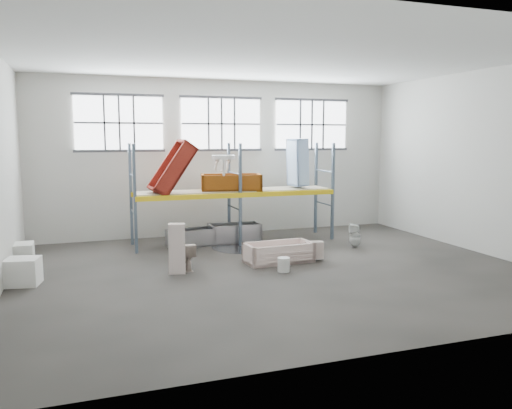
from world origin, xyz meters
name	(u,v)px	position (x,y,z in m)	size (l,w,h in m)	color
floor	(276,272)	(0.00, 0.00, -0.05)	(12.00, 10.00, 0.10)	#49443E
ceiling	(277,54)	(0.00, 0.00, 5.05)	(12.00, 10.00, 0.10)	silver
wall_back	(221,158)	(0.00, 5.05, 2.50)	(12.00, 0.10, 5.00)	#BBB8AE
wall_front	(406,185)	(0.00, -5.05, 2.50)	(12.00, 0.10, 5.00)	#A8A59B
wall_right	(483,162)	(6.05, 0.00, 2.50)	(0.10, 10.00, 5.00)	#ABA99F
window_left	(119,123)	(-3.20, 4.94, 3.60)	(2.60, 0.04, 1.60)	white
window_mid	(221,124)	(0.00, 4.94, 3.60)	(2.60, 0.04, 1.60)	white
window_right	(311,125)	(3.20, 4.94, 3.60)	(2.60, 0.04, 1.60)	white
rack_upright_la	(135,199)	(-3.00, 2.90, 1.50)	(0.08, 0.08, 3.00)	slate
rack_upright_lb	(131,195)	(-3.00, 4.10, 1.50)	(0.08, 0.08, 3.00)	slate
rack_upright_ma	(240,195)	(0.00, 2.90, 1.50)	(0.08, 0.08, 3.00)	slate
rack_upright_mb	(229,191)	(0.00, 4.10, 1.50)	(0.08, 0.08, 3.00)	slate
rack_upright_ra	(333,192)	(3.00, 2.90, 1.50)	(0.08, 0.08, 3.00)	slate
rack_upright_rb	(316,188)	(3.00, 4.10, 1.50)	(0.08, 0.08, 3.00)	slate
rack_beam_front	(240,195)	(0.00, 2.90, 1.50)	(6.00, 0.10, 0.14)	yellow
rack_beam_back	(229,191)	(0.00, 4.10, 1.50)	(6.00, 0.10, 0.14)	yellow
shelf_deck	(234,190)	(0.00, 3.50, 1.58)	(5.90, 1.10, 0.03)	gray
wet_patch	(243,247)	(0.00, 2.70, 0.00)	(1.80, 1.80, 0.00)	black
bathtub_beige	(278,252)	(0.33, 0.69, 0.25)	(1.71, 0.80, 0.50)	beige
cistern_spare	(314,250)	(1.27, 0.55, 0.28)	(0.46, 0.22, 0.43)	beige
sink_in_tub	(278,258)	(0.23, 0.48, 0.16)	(0.47, 0.47, 0.16)	#F5DECB
toilet_beige	(186,256)	(-2.05, 0.71, 0.33)	(0.37, 0.65, 0.66)	beige
cistern_tall	(177,249)	(-2.32, 0.45, 0.59)	(0.38, 0.25, 1.18)	beige
toilet_white	(355,235)	(3.07, 1.62, 0.35)	(0.31, 0.32, 0.70)	white
steel_tub_left	(191,237)	(-1.39, 3.38, 0.25)	(1.36, 0.64, 0.50)	#A6A7AD
steel_tub_right	(234,233)	(-0.02, 3.47, 0.28)	(1.54, 0.72, 0.57)	#A7A8AF
rust_tub_flat	(231,183)	(-0.10, 3.50, 1.82)	(1.79, 0.84, 0.50)	#853F0C
rust_tub_tilted	(172,168)	(-1.89, 3.35, 2.29)	(1.67, 0.78, 0.47)	maroon
sink_on_shelf	(224,174)	(-0.43, 3.14, 2.09)	(0.69, 0.53, 0.61)	silver
blue_tub_upright	(298,162)	(2.06, 3.50, 2.40)	(1.46, 0.69, 0.41)	#A4C5F3
bucket	(284,265)	(0.10, -0.22, 0.17)	(0.29, 0.29, 0.34)	silver
carton_near	(23,272)	(-5.64, 0.60, 0.29)	(0.68, 0.58, 0.58)	white
carton_far	(19,255)	(-5.90, 2.46, 0.28)	(0.67, 0.67, 0.55)	silver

